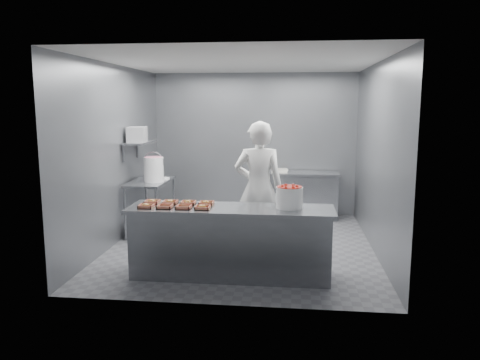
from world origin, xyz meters
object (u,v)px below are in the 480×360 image
object	(u,v)px
tray_6	(188,202)
worker	(259,188)
tray_5	(170,202)
glaze_bucket	(154,169)
prep_table	(151,198)
appliance	(137,134)
tray_1	(165,206)
strawberry_tub	(289,196)
service_counter	(231,242)
tray_3	(202,207)
tray_2	(184,207)
tray_7	(206,203)
back_counter	(299,195)
tray_0	(146,206)
tray_4	(152,202)

from	to	relation	value
tray_6	worker	size ratio (longest dim) A/B	0.10
tray_5	glaze_bucket	bearing A→B (deg)	113.06
prep_table	worker	size ratio (longest dim) A/B	0.62
appliance	worker	bearing A→B (deg)	-29.84
tray_1	strawberry_tub	distance (m)	1.56
service_counter	appliance	size ratio (longest dim) A/B	7.71
tray_1	tray_3	distance (m)	0.48
tray_2	worker	size ratio (longest dim) A/B	0.10
tray_1	tray_7	distance (m)	0.54
prep_table	tray_3	world-z (taller)	tray_3
service_counter	glaze_bucket	bearing A→B (deg)	129.96
appliance	tray_6	bearing A→B (deg)	-61.93
glaze_bucket	back_counter	bearing A→B (deg)	29.73
worker	strawberry_tub	world-z (taller)	worker
prep_table	appliance	distance (m)	1.12
service_counter	tray_0	size ratio (longest dim) A/B	13.88
tray_4	strawberry_tub	distance (m)	1.80
tray_3	tray_4	size ratio (longest dim) A/B	1.00
back_counter	tray_0	world-z (taller)	tray_0
tray_4	tray_7	bearing A→B (deg)	0.00
prep_table	back_counter	xyz separation A→B (m)	(2.55, 1.30, -0.14)
tray_6	tray_7	bearing A→B (deg)	0.00
service_counter	tray_0	distance (m)	1.16
appliance	tray_7	bearing A→B (deg)	-57.01
glaze_bucket	tray_4	bearing A→B (deg)	-74.02
tray_3	service_counter	bearing A→B (deg)	20.85
back_counter	worker	xyz separation A→B (m)	(-0.62, -2.25, 0.52)
tray_4	strawberry_tub	xyz separation A→B (m)	(1.79, -0.08, 0.12)
service_counter	tray_2	size ratio (longest dim) A/B	13.88
tray_2	appliance	world-z (taller)	appliance
tray_2	tray_4	size ratio (longest dim) A/B	1.00
strawberry_tub	tray_4	bearing A→B (deg)	177.44
prep_table	tray_7	xyz separation A→B (m)	(1.31, -1.82, 0.33)
glaze_bucket	appliance	bearing A→B (deg)	-178.95
tray_3	glaze_bucket	world-z (taller)	glaze_bucket
tray_0	tray_4	world-z (taller)	same
tray_3	tray_5	xyz separation A→B (m)	(-0.48, 0.26, 0.00)
service_counter	appliance	distance (m)	2.87
prep_table	tray_6	world-z (taller)	tray_6
service_counter	tray_2	world-z (taller)	tray_2
worker	strawberry_tub	size ratio (longest dim) A/B	5.87
tray_2	tray_7	world-z (taller)	tray_7
tray_3	tray_6	distance (m)	0.35
tray_0	worker	distance (m)	1.75
tray_4	service_counter	bearing A→B (deg)	-6.93
tray_2	tray_3	world-z (taller)	tray_3
worker	appliance	world-z (taller)	worker
tray_0	tray_3	world-z (taller)	same
tray_4	appliance	xyz separation A→B (m)	(-0.76, 1.72, 0.77)
tray_6	appliance	world-z (taller)	appliance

